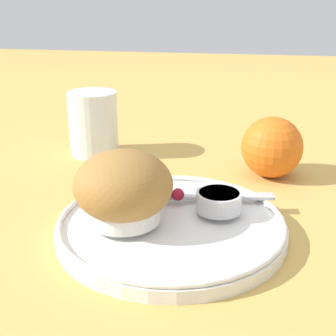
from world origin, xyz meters
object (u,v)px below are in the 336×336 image
muffin (123,189)px  orange_fruit (272,147)px  juice_glass (93,123)px  butter_knife (190,196)px

muffin → orange_fruit: (0.16, 0.20, -0.01)m
muffin → juice_glass: 0.28m
orange_fruit → juice_glass: juice_glass is taller
orange_fruit → juice_glass: size_ratio=0.85×
muffin → butter_knife: (0.06, 0.07, -0.03)m
juice_glass → muffin: bearing=-65.6°
juice_glass → orange_fruit: bearing=-10.7°
muffin → butter_knife: bearing=47.0°
butter_knife → juice_glass: size_ratio=1.97×
muffin → butter_knife: 0.10m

